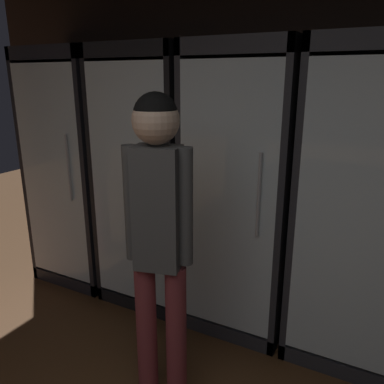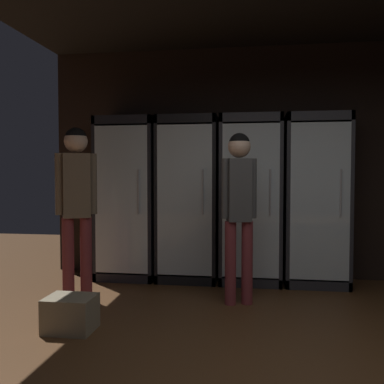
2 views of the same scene
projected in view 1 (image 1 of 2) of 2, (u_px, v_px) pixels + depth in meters
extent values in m
cube|color=black|center=(336.00, 127.00, 2.51)|extent=(6.00, 0.06, 2.80)
cube|color=black|center=(99.00, 164.00, 3.46)|extent=(0.70, 0.04, 1.93)
cube|color=black|center=(49.00, 166.00, 3.38)|extent=(0.04, 0.57, 1.93)
cube|color=black|center=(108.00, 174.00, 3.09)|extent=(0.04, 0.57, 1.93)
cube|color=black|center=(67.00, 54.00, 2.97)|extent=(0.70, 0.57, 0.10)
cube|color=black|center=(86.00, 268.00, 3.50)|extent=(0.70, 0.57, 0.10)
cube|color=white|center=(96.00, 164.00, 3.43)|extent=(0.62, 0.02, 1.69)
cube|color=silver|center=(52.00, 177.00, 3.00)|extent=(0.62, 0.02, 1.69)
cylinder|color=#B2B2B7|center=(69.00, 168.00, 2.86)|extent=(0.02, 0.02, 0.50)
cube|color=silver|center=(85.00, 261.00, 3.48)|extent=(0.60, 0.49, 0.02)
cylinder|color=brown|center=(67.00, 243.00, 3.56)|extent=(0.06, 0.06, 0.21)
cylinder|color=brown|center=(66.00, 229.00, 3.52)|extent=(0.02, 0.02, 0.07)
cylinder|color=#2D2D33|center=(67.00, 243.00, 3.56)|extent=(0.07, 0.07, 0.08)
cylinder|color=#194723|center=(75.00, 249.00, 3.43)|extent=(0.07, 0.07, 0.23)
cylinder|color=#194723|center=(74.00, 232.00, 3.39)|extent=(0.03, 0.03, 0.09)
cylinder|color=#B2332D|center=(75.00, 250.00, 3.44)|extent=(0.08, 0.08, 0.09)
cylinder|color=#336B38|center=(93.00, 249.00, 3.43)|extent=(0.07, 0.07, 0.23)
cylinder|color=#336B38|center=(91.00, 233.00, 3.38)|extent=(0.03, 0.03, 0.08)
cylinder|color=beige|center=(93.00, 249.00, 3.43)|extent=(0.08, 0.08, 0.07)
cylinder|color=gray|center=(108.00, 253.00, 3.38)|extent=(0.08, 0.08, 0.20)
cylinder|color=gray|center=(107.00, 239.00, 3.34)|extent=(0.03, 0.03, 0.08)
cylinder|color=#2D2D33|center=(108.00, 255.00, 3.38)|extent=(0.08, 0.08, 0.06)
cube|color=silver|center=(82.00, 217.00, 3.36)|extent=(0.60, 0.49, 0.02)
cylinder|color=black|center=(62.00, 200.00, 3.43)|extent=(0.07, 0.07, 0.23)
cylinder|color=black|center=(60.00, 183.00, 3.39)|extent=(0.03, 0.03, 0.08)
cylinder|color=tan|center=(62.00, 202.00, 3.44)|extent=(0.07, 0.07, 0.08)
cylinder|color=gray|center=(70.00, 205.00, 3.33)|extent=(0.08, 0.08, 0.21)
cylinder|color=gray|center=(69.00, 188.00, 3.28)|extent=(0.03, 0.03, 0.09)
cylinder|color=#B2332D|center=(70.00, 204.00, 3.32)|extent=(0.08, 0.08, 0.08)
cylinder|color=brown|center=(84.00, 208.00, 3.26)|extent=(0.07, 0.07, 0.20)
cylinder|color=brown|center=(82.00, 191.00, 3.21)|extent=(0.02, 0.02, 0.10)
cylinder|color=beige|center=(84.00, 210.00, 3.26)|extent=(0.07, 0.07, 0.08)
cylinder|color=black|center=(102.00, 207.00, 3.22)|extent=(0.07, 0.07, 0.24)
cylinder|color=black|center=(101.00, 188.00, 3.17)|extent=(0.03, 0.03, 0.09)
cylinder|color=tan|center=(102.00, 206.00, 3.22)|extent=(0.07, 0.07, 0.07)
cube|color=silver|center=(78.00, 170.00, 3.24)|extent=(0.60, 0.49, 0.02)
cylinder|color=gray|center=(56.00, 156.00, 3.29)|extent=(0.07, 0.07, 0.19)
cylinder|color=gray|center=(54.00, 141.00, 3.25)|extent=(0.02, 0.02, 0.06)
cylinder|color=#B2332D|center=(56.00, 156.00, 3.29)|extent=(0.08, 0.08, 0.05)
cylinder|color=#9EAD99|center=(74.00, 156.00, 3.28)|extent=(0.06, 0.06, 0.20)
cylinder|color=#9EAD99|center=(72.00, 139.00, 3.23)|extent=(0.02, 0.02, 0.10)
cylinder|color=#B2332D|center=(73.00, 155.00, 3.27)|extent=(0.06, 0.06, 0.07)
cylinder|color=#336B38|center=(80.00, 158.00, 3.15)|extent=(0.08, 0.08, 0.21)
cylinder|color=#336B38|center=(79.00, 140.00, 3.11)|extent=(0.02, 0.02, 0.09)
cylinder|color=#2D2D33|center=(80.00, 158.00, 3.15)|extent=(0.08, 0.08, 0.08)
cylinder|color=brown|center=(94.00, 161.00, 3.06)|extent=(0.07, 0.07, 0.20)
cylinder|color=brown|center=(93.00, 143.00, 3.02)|extent=(0.02, 0.02, 0.09)
cylinder|color=beige|center=(94.00, 162.00, 3.06)|extent=(0.07, 0.07, 0.07)
cube|color=silver|center=(73.00, 120.00, 3.12)|extent=(0.60, 0.49, 0.02)
cylinder|color=brown|center=(50.00, 103.00, 3.13)|extent=(0.06, 0.06, 0.23)
cylinder|color=brown|center=(48.00, 82.00, 3.08)|extent=(0.02, 0.02, 0.10)
cylinder|color=white|center=(50.00, 104.00, 3.13)|extent=(0.06, 0.06, 0.06)
cylinder|color=gray|center=(73.00, 104.00, 3.10)|extent=(0.07, 0.07, 0.22)
cylinder|color=gray|center=(71.00, 85.00, 3.06)|extent=(0.03, 0.03, 0.08)
cylinder|color=tan|center=(73.00, 104.00, 3.10)|extent=(0.08, 0.08, 0.07)
cylinder|color=brown|center=(93.00, 107.00, 3.02)|extent=(0.08, 0.08, 0.20)
cylinder|color=brown|center=(92.00, 89.00, 2.98)|extent=(0.03, 0.03, 0.08)
cylinder|color=white|center=(93.00, 107.00, 3.02)|extent=(0.08, 0.08, 0.08)
cube|color=black|center=(169.00, 173.00, 3.13)|extent=(0.70, 0.04, 1.93)
cube|color=black|center=(116.00, 175.00, 3.05)|extent=(0.04, 0.57, 1.93)
cube|color=black|center=(189.00, 186.00, 2.76)|extent=(0.04, 0.57, 1.93)
cube|color=black|center=(146.00, 51.00, 2.64)|extent=(0.70, 0.57, 0.10)
cube|color=black|center=(154.00, 288.00, 3.17)|extent=(0.70, 0.57, 0.10)
cube|color=white|center=(167.00, 174.00, 3.10)|extent=(0.62, 0.02, 1.69)
cube|color=silver|center=(129.00, 189.00, 2.67)|extent=(0.62, 0.02, 1.69)
cylinder|color=#B2B2B7|center=(151.00, 180.00, 2.53)|extent=(0.02, 0.02, 0.50)
cube|color=silver|center=(154.00, 280.00, 3.15)|extent=(0.60, 0.49, 0.02)
cylinder|color=gray|center=(132.00, 262.00, 3.20)|extent=(0.06, 0.06, 0.22)
cylinder|color=gray|center=(131.00, 246.00, 3.15)|extent=(0.02, 0.02, 0.09)
cylinder|color=#2D2D33|center=(132.00, 266.00, 3.21)|extent=(0.07, 0.07, 0.07)
cylinder|color=#194723|center=(150.00, 271.00, 3.09)|extent=(0.07, 0.07, 0.18)
cylinder|color=#194723|center=(149.00, 256.00, 3.05)|extent=(0.02, 0.02, 0.08)
cylinder|color=#2D2D33|center=(150.00, 272.00, 3.09)|extent=(0.07, 0.07, 0.05)
cylinder|color=gray|center=(173.00, 273.00, 3.01)|extent=(0.08, 0.08, 0.22)
cylinder|color=gray|center=(173.00, 256.00, 2.97)|extent=(0.03, 0.03, 0.08)
cylinder|color=tan|center=(173.00, 273.00, 3.01)|extent=(0.08, 0.08, 0.06)
cube|color=silver|center=(152.00, 216.00, 2.99)|extent=(0.60, 0.49, 0.02)
cylinder|color=brown|center=(138.00, 196.00, 3.06)|extent=(0.07, 0.07, 0.23)
cylinder|color=brown|center=(137.00, 179.00, 3.02)|extent=(0.02, 0.02, 0.06)
cylinder|color=#B2332D|center=(138.00, 200.00, 3.07)|extent=(0.07, 0.07, 0.09)
cylinder|color=black|center=(172.00, 202.00, 2.92)|extent=(0.06, 0.06, 0.23)
cylinder|color=black|center=(171.00, 183.00, 2.87)|extent=(0.02, 0.02, 0.07)
cylinder|color=beige|center=(172.00, 205.00, 2.92)|extent=(0.06, 0.06, 0.07)
cube|color=silver|center=(149.00, 144.00, 2.83)|extent=(0.60, 0.49, 0.02)
cylinder|color=gray|center=(135.00, 127.00, 2.88)|extent=(0.07, 0.07, 0.21)
cylinder|color=gray|center=(134.00, 106.00, 2.84)|extent=(0.03, 0.03, 0.10)
cylinder|color=white|center=(135.00, 131.00, 2.89)|extent=(0.07, 0.07, 0.06)
cylinder|color=brown|center=(169.00, 129.00, 2.75)|extent=(0.07, 0.07, 0.22)
cylinder|color=brown|center=(169.00, 108.00, 2.71)|extent=(0.02, 0.02, 0.08)
cylinder|color=beige|center=(169.00, 129.00, 2.75)|extent=(0.07, 0.07, 0.06)
cube|color=#2B2B30|center=(255.00, 184.00, 2.80)|extent=(0.70, 0.04, 1.93)
cube|color=#2B2B30|center=(198.00, 187.00, 2.72)|extent=(0.04, 0.57, 1.93)
cube|color=#2B2B30|center=(292.00, 200.00, 2.43)|extent=(0.04, 0.57, 1.93)
cube|color=#2B2B30|center=(248.00, 48.00, 2.31)|extent=(0.70, 0.57, 0.10)
cube|color=#2B2B30|center=(238.00, 312.00, 2.84)|extent=(0.70, 0.57, 0.10)
cube|color=white|center=(254.00, 185.00, 2.77)|extent=(0.62, 0.02, 1.69)
cube|color=silver|center=(226.00, 205.00, 2.34)|extent=(0.62, 0.02, 1.69)
cylinder|color=#B2B2B7|center=(259.00, 195.00, 2.20)|extent=(0.02, 0.02, 0.50)
cube|color=silver|center=(238.00, 304.00, 2.82)|extent=(0.60, 0.49, 0.02)
cylinder|color=gray|center=(208.00, 287.00, 2.85)|extent=(0.06, 0.06, 0.19)
cylinder|color=gray|center=(209.00, 270.00, 2.81)|extent=(0.02, 0.02, 0.08)
cylinder|color=#B2332D|center=(208.00, 287.00, 2.85)|extent=(0.06, 0.06, 0.06)
cylinder|color=brown|center=(231.00, 285.00, 2.86)|extent=(0.07, 0.07, 0.19)
cylinder|color=brown|center=(231.00, 269.00, 2.83)|extent=(0.02, 0.02, 0.08)
cylinder|color=#B2332D|center=(231.00, 286.00, 2.87)|extent=(0.07, 0.07, 0.07)
cylinder|color=#9EAD99|center=(247.00, 294.00, 2.73)|extent=(0.07, 0.07, 0.22)
cylinder|color=#9EAD99|center=(247.00, 275.00, 2.69)|extent=(0.02, 0.02, 0.08)
cylinder|color=#B2332D|center=(246.00, 296.00, 2.74)|extent=(0.08, 0.08, 0.07)
cylinder|color=gray|center=(267.00, 300.00, 2.68)|extent=(0.07, 0.07, 0.20)
cylinder|color=gray|center=(268.00, 283.00, 2.64)|extent=(0.02, 0.02, 0.06)
cylinder|color=beige|center=(267.00, 301.00, 2.68)|extent=(0.07, 0.07, 0.07)
cube|color=silver|center=(241.00, 233.00, 2.66)|extent=(0.60, 0.49, 0.02)
cylinder|color=gray|center=(222.00, 214.00, 2.70)|extent=(0.07, 0.07, 0.21)
cylinder|color=gray|center=(222.00, 193.00, 2.65)|extent=(0.02, 0.02, 0.10)
cylinder|color=#B2332D|center=(221.00, 217.00, 2.70)|extent=(0.08, 0.08, 0.06)
cylinder|color=#9EAD99|center=(263.00, 220.00, 2.55)|extent=(0.06, 0.06, 0.23)
cylinder|color=#9EAD99|center=(264.00, 199.00, 2.51)|extent=(0.02, 0.02, 0.08)
cylinder|color=beige|center=(263.00, 220.00, 2.55)|extent=(0.07, 0.07, 0.06)
cube|color=silver|center=(244.00, 153.00, 2.50)|extent=(0.60, 0.49, 0.02)
cylinder|color=brown|center=(214.00, 133.00, 2.54)|extent=(0.07, 0.07, 0.21)
cylinder|color=brown|center=(214.00, 112.00, 2.51)|extent=(0.02, 0.02, 0.06)
cylinder|color=#2D2D33|center=(214.00, 136.00, 2.55)|extent=(0.07, 0.07, 0.07)
cylinder|color=#9EAD99|center=(241.00, 134.00, 2.43)|extent=(0.07, 0.07, 0.24)
cylinder|color=#9EAD99|center=(242.00, 109.00, 2.39)|extent=(0.03, 0.03, 0.06)
cylinder|color=beige|center=(241.00, 132.00, 2.43)|extent=(0.07, 0.07, 0.06)
cylinder|color=black|center=(277.00, 135.00, 2.40)|extent=(0.07, 0.07, 0.24)
cylinder|color=black|center=(278.00, 110.00, 2.36)|extent=(0.02, 0.02, 0.07)
cylinder|color=beige|center=(276.00, 140.00, 2.41)|extent=(0.07, 0.07, 0.07)
cube|color=#2B2B30|center=(365.00, 198.00, 2.47)|extent=(0.70, 0.04, 1.93)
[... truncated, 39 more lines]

